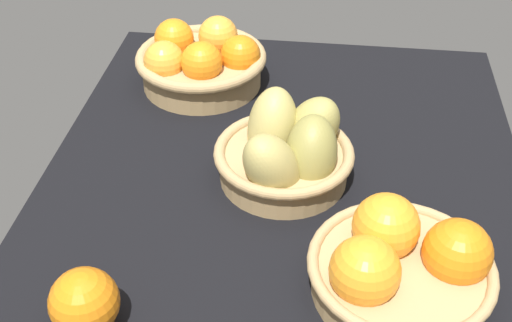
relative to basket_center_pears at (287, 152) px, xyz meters
The scene contains 5 objects.
market_tray 6.38cm from the basket_center_pears, 17.90° to the left, with size 84.00×72.00×3.00cm, color black.
basket_center_pears is the anchor object (origin of this frame).
basket_far_right 30.34cm from the basket_center_pears, 35.14° to the left, with size 23.24×23.24×11.18cm.
basket_near_left 25.15cm from the basket_center_pears, 141.85° to the right, with size 22.66×22.66×10.87cm.
loose_orange_front_gap 36.26cm from the basket_center_pears, 145.86° to the left, with size 8.10×8.10×8.10cm, color orange.
Camera 1 is at (-77.24, -5.43, 65.47)cm, focal length 46.17 mm.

